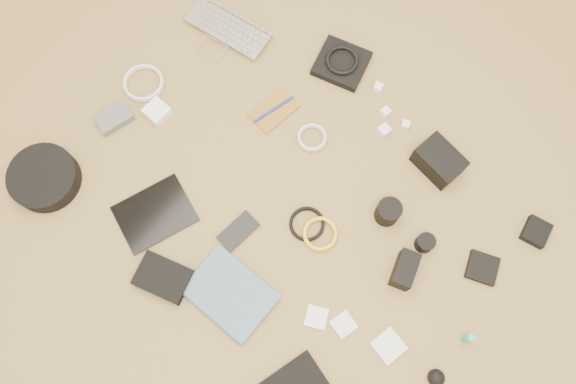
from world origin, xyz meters
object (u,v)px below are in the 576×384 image
Objects in this scene: paperback at (209,318)px; dslr_camera at (439,161)px; laptop at (221,37)px; headphone_case at (44,178)px; phone at (238,231)px; tablet at (155,214)px.

dslr_camera is at bearing -16.12° from paperback.
laptop is at bearing -164.53° from dslr_camera.
headphone_case is at bearing 90.73° from paperback.
dslr_camera reaches higher than headphone_case.
headphone_case is (-0.59, -0.26, 0.03)m from phone.
laptop is 2.06× the size of dslr_camera.
phone is (0.24, 0.12, -0.00)m from tablet.
laptop is 1.32× the size of tablet.
laptop is 0.76m from headphone_case.
phone is 0.52× the size of paperback.
headphone_case is 0.70m from paperback.
paperback is at bearing -0.09° from tablet.
tablet is (0.25, -0.61, -0.01)m from laptop.
phone is at bearing -50.83° from laptop.
phone is (0.50, -0.49, -0.01)m from laptop.
paperback is (0.70, -0.00, -0.02)m from headphone_case.
tablet is 0.37m from paperback.
tablet is (-0.60, -0.69, -0.04)m from dslr_camera.
tablet is at bearing -145.95° from phone.
paperback is at bearing -0.03° from headphone_case.
laptop is at bearing 82.89° from headphone_case.
tablet is at bearing -73.64° from laptop.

